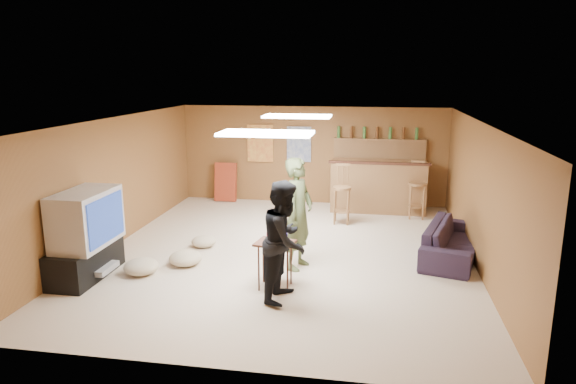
% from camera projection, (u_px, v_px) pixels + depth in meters
% --- Properties ---
extents(ground, '(7.00, 7.00, 0.00)m').
position_uv_depth(ground, '(286.00, 253.00, 8.56)').
color(ground, beige).
rests_on(ground, ground).
extents(ceiling, '(6.00, 7.00, 0.02)m').
position_uv_depth(ceiling, '(286.00, 121.00, 8.06)').
color(ceiling, silver).
rests_on(ceiling, ground).
extents(wall_back, '(6.00, 0.02, 2.20)m').
position_uv_depth(wall_back, '(312.00, 155.00, 11.67)').
color(wall_back, brown).
rests_on(wall_back, ground).
extents(wall_front, '(6.00, 0.02, 2.20)m').
position_uv_depth(wall_front, '(224.00, 268.00, 4.95)').
color(wall_front, brown).
rests_on(wall_front, ground).
extents(wall_left, '(0.02, 7.00, 2.20)m').
position_uv_depth(wall_left, '(114.00, 182.00, 8.80)').
color(wall_left, brown).
rests_on(wall_left, ground).
extents(wall_right, '(0.02, 7.00, 2.20)m').
position_uv_depth(wall_right, '(479.00, 196.00, 7.82)').
color(wall_right, brown).
rests_on(wall_right, ground).
extents(tv_stand, '(0.55, 1.30, 0.50)m').
position_uv_depth(tv_stand, '(86.00, 261.00, 7.51)').
color(tv_stand, black).
rests_on(tv_stand, ground).
extents(dvd_box, '(0.35, 0.50, 0.08)m').
position_uv_depth(dvd_box, '(100.00, 268.00, 7.49)').
color(dvd_box, '#B2B2B7').
rests_on(dvd_box, tv_stand).
extents(tv_body, '(0.60, 1.10, 0.80)m').
position_uv_depth(tv_body, '(86.00, 218.00, 7.35)').
color(tv_body, '#B2B2B7').
rests_on(tv_body, tv_stand).
extents(tv_screen, '(0.02, 0.95, 0.65)m').
position_uv_depth(tv_screen, '(106.00, 219.00, 7.30)').
color(tv_screen, navy).
rests_on(tv_screen, tv_body).
extents(bar_counter, '(2.00, 0.60, 1.10)m').
position_uv_depth(bar_counter, '(378.00, 186.00, 11.02)').
color(bar_counter, brown).
rests_on(bar_counter, ground).
extents(bar_lip, '(2.10, 0.12, 0.05)m').
position_uv_depth(bar_lip, '(379.00, 163.00, 10.66)').
color(bar_lip, '#3C1D13').
rests_on(bar_lip, bar_counter).
extents(bar_shelf, '(2.00, 0.18, 0.05)m').
position_uv_depth(bar_shelf, '(380.00, 140.00, 11.24)').
color(bar_shelf, brown).
rests_on(bar_shelf, bar_backing).
extents(bar_backing, '(2.00, 0.14, 0.60)m').
position_uv_depth(bar_backing, '(379.00, 153.00, 11.33)').
color(bar_backing, brown).
rests_on(bar_backing, bar_counter).
extents(poster_left, '(0.60, 0.03, 0.85)m').
position_uv_depth(poster_left, '(260.00, 143.00, 11.77)').
color(poster_left, '#BF3F26').
rests_on(poster_left, wall_back).
extents(poster_right, '(0.55, 0.03, 0.80)m').
position_uv_depth(poster_right, '(299.00, 144.00, 11.62)').
color(poster_right, '#334C99').
rests_on(poster_right, wall_back).
extents(folding_chair_stack, '(0.50, 0.26, 0.91)m').
position_uv_depth(folding_chair_stack, '(226.00, 182.00, 11.95)').
color(folding_chair_stack, '#9E351D').
rests_on(folding_chair_stack, ground).
extents(ceiling_panel_front, '(1.20, 0.60, 0.04)m').
position_uv_depth(ceiling_panel_front, '(266.00, 133.00, 6.63)').
color(ceiling_panel_front, white).
rests_on(ceiling_panel_front, ceiling).
extents(ceiling_panel_back, '(1.20, 0.60, 0.04)m').
position_uv_depth(ceiling_panel_back, '(297.00, 116.00, 9.22)').
color(ceiling_panel_back, white).
rests_on(ceiling_panel_back, ceiling).
extents(person_olive, '(0.57, 0.72, 1.71)m').
position_uv_depth(person_olive, '(298.00, 214.00, 7.75)').
color(person_olive, '#4D5A34').
rests_on(person_olive, ground).
extents(person_black, '(0.72, 0.86, 1.60)m').
position_uv_depth(person_black, '(285.00, 241.00, 6.68)').
color(person_black, black).
rests_on(person_black, ground).
extents(sofa, '(1.24, 2.06, 0.56)m').
position_uv_depth(sofa, '(453.00, 241.00, 8.29)').
color(sofa, black).
rests_on(sofa, ground).
extents(tray_table, '(0.57, 0.49, 0.67)m').
position_uv_depth(tray_table, '(275.00, 265.00, 7.12)').
color(tray_table, '#3C1D13').
rests_on(tray_table, ground).
extents(cup_red_near, '(0.11, 0.11, 0.12)m').
position_uv_depth(cup_red_near, '(269.00, 236.00, 7.12)').
color(cup_red_near, red).
rests_on(cup_red_near, tray_table).
extents(cup_red_far, '(0.10, 0.10, 0.10)m').
position_uv_depth(cup_red_far, '(281.00, 241.00, 6.92)').
color(cup_red_far, red).
rests_on(cup_red_far, tray_table).
extents(cup_blue, '(0.10, 0.10, 0.11)m').
position_uv_depth(cup_blue, '(285.00, 237.00, 7.09)').
color(cup_blue, navy).
rests_on(cup_blue, tray_table).
extents(bar_stool_left, '(0.40, 0.40, 1.09)m').
position_uv_depth(bar_stool_left, '(342.00, 197.00, 10.13)').
color(bar_stool_left, brown).
rests_on(bar_stool_left, ground).
extents(bar_stool_right, '(0.41, 0.41, 1.09)m').
position_uv_depth(bar_stool_right, '(417.00, 192.00, 10.49)').
color(bar_stool_right, brown).
rests_on(bar_stool_right, ground).
extents(cushion_near_tv, '(0.58, 0.58, 0.23)m').
position_uv_depth(cushion_near_tv, '(185.00, 258.00, 8.01)').
color(cushion_near_tv, tan).
rests_on(cushion_near_tv, ground).
extents(cushion_mid, '(0.53, 0.53, 0.19)m').
position_uv_depth(cushion_mid, '(204.00, 241.00, 8.85)').
color(cushion_mid, tan).
rests_on(cushion_mid, ground).
extents(cushion_far, '(0.64, 0.64, 0.23)m').
position_uv_depth(cushion_far, '(141.00, 266.00, 7.65)').
color(cushion_far, tan).
rests_on(cushion_far, ground).
extents(bottle_row, '(1.76, 0.08, 0.26)m').
position_uv_depth(bottle_row, '(377.00, 133.00, 11.19)').
color(bottle_row, '#3F7233').
rests_on(bottle_row, bar_shelf).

